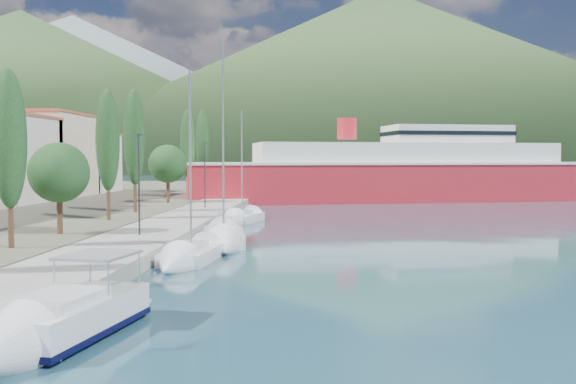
{
  "coord_description": "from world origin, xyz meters",
  "views": [
    {
      "loc": [
        1.91,
        -22.0,
        5.39
      ],
      "look_at": [
        0.0,
        14.0,
        3.5
      ],
      "focal_mm": 40.0,
      "sensor_mm": 36.0,
      "label": 1
    }
  ],
  "objects": [
    {
      "name": "ground",
      "position": [
        0.0,
        120.0,
        0.0
      ],
      "size": [
        1400.0,
        1400.0,
        0.0
      ],
      "primitive_type": "plane",
      "color": "#234B5A"
    },
    {
      "name": "hills_far",
      "position": [
        138.59,
        618.73,
        77.39
      ],
      "size": [
        1480.0,
        900.0,
        180.0
      ],
      "color": "slate",
      "rests_on": "ground"
    },
    {
      "name": "tree_row",
      "position": [
        -14.36,
        33.02,
        5.97
      ],
      "size": [
        4.03,
        64.03,
        11.31
      ],
      "color": "#47301E",
      "rests_on": "land_strip"
    },
    {
      "name": "motor_cruiser",
      "position": [
        -5.86,
        -4.58,
        0.49
      ],
      "size": [
        3.66,
        8.31,
        2.96
      ],
      "color": "black",
      "rests_on": "ground"
    },
    {
      "name": "quay",
      "position": [
        -9.0,
        26.0,
        0.4
      ],
      "size": [
        5.0,
        88.0,
        0.8
      ],
      "primitive_type": "cube",
      "color": "gray",
      "rests_on": "ground"
    },
    {
      "name": "sailboat_far",
      "position": [
        -5.13,
        30.39,
        0.29
      ],
      "size": [
        3.66,
        7.32,
        10.3
      ],
      "color": "silver",
      "rests_on": "ground"
    },
    {
      "name": "sailboat_mid",
      "position": [
        -3.98,
        16.15,
        0.33
      ],
      "size": [
        4.05,
        9.78,
        13.67
      ],
      "color": "silver",
      "rests_on": "ground"
    },
    {
      "name": "hills_near",
      "position": [
        98.04,
        372.5,
        49.18
      ],
      "size": [
        1010.0,
        520.0,
        115.0
      ],
      "color": "#344F28",
      "rests_on": "ground"
    },
    {
      "name": "lamp_posts",
      "position": [
        -9.0,
        15.62,
        4.08
      ],
      "size": [
        0.15,
        43.78,
        6.06
      ],
      "color": "#2D2D33",
      "rests_on": "quay"
    },
    {
      "name": "sailboat_near",
      "position": [
        -5.05,
        9.48,
        0.29
      ],
      "size": [
        2.92,
        7.7,
        10.82
      ],
      "color": "silver",
      "rests_on": "ground"
    },
    {
      "name": "ferry",
      "position": [
        12.71,
        61.11,
        3.36
      ],
      "size": [
        56.79,
        24.18,
        11.04
      ],
      "color": "red",
      "rests_on": "ground"
    }
  ]
}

